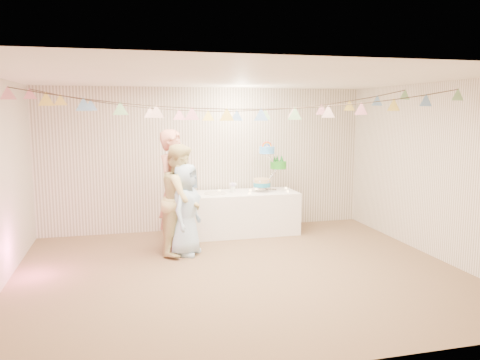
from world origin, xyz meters
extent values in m
plane|color=brown|center=(0.00, 0.00, 0.00)|extent=(6.00, 6.00, 0.00)
plane|color=white|center=(0.00, 0.00, 2.60)|extent=(6.00, 6.00, 0.00)
plane|color=silver|center=(0.00, 2.50, 1.30)|extent=(6.00, 6.00, 0.00)
plane|color=silver|center=(0.00, -2.50, 1.30)|extent=(6.00, 6.00, 0.00)
plane|color=silver|center=(3.00, 0.00, 1.30)|extent=(5.00, 5.00, 0.00)
cube|color=white|center=(0.51, 1.99, 0.37)|extent=(2.00, 0.80, 0.75)
cylinder|color=white|center=(0.04, 1.94, 0.76)|extent=(0.38, 0.38, 0.02)
imported|color=tan|center=(-0.73, 1.33, 0.95)|extent=(0.79, 0.82, 1.90)
imported|color=#D3C382|center=(-0.65, 1.07, 0.84)|extent=(0.93, 1.02, 1.69)
imported|color=#A3C7E7|center=(-0.60, 0.97, 0.70)|extent=(0.73, 0.82, 1.40)
cylinder|color=#FFD88C|center=(-0.29, 1.84, 0.76)|extent=(0.04, 0.04, 0.03)
cylinder|color=#FFD88C|center=(0.16, 2.17, 0.76)|extent=(0.04, 0.04, 0.03)
cylinder|color=#FFD88C|center=(0.61, 1.77, 0.76)|extent=(0.04, 0.04, 0.03)
cylinder|color=#FFD88C|center=(0.86, 2.21, 0.76)|extent=(0.04, 0.04, 0.03)
cylinder|color=#FFD88C|center=(1.33, 1.81, 0.76)|extent=(0.04, 0.04, 0.03)
cylinder|color=#FFD88C|center=(1.41, 2.14, 0.76)|extent=(0.04, 0.04, 0.03)
cylinder|color=#FFD88C|center=(0.71, 2.07, 0.76)|extent=(0.04, 0.04, 0.03)
camera|label=1|loc=(-1.50, -5.95, 2.17)|focal=35.00mm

